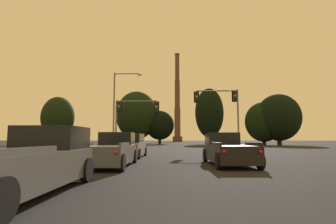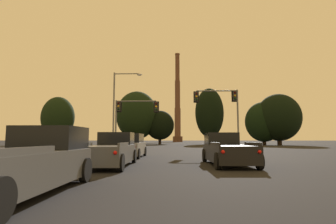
% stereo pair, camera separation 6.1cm
% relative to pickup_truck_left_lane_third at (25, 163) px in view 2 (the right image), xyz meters
% --- Properties ---
extents(pickup_truck_left_lane_third, '(2.29, 5.54, 1.82)m').
position_rel_pickup_truck_left_lane_third_xyz_m(pickup_truck_left_lane_third, '(0.00, 0.00, 0.00)').
color(pickup_truck_left_lane_third, '#4C4F54').
rests_on(pickup_truck_left_lane_third, ground_plane).
extents(suv_left_lane_front, '(2.12, 4.91, 1.86)m').
position_rel_pickup_truck_left_lane_third_xyz_m(suv_left_lane_front, '(0.22, 13.95, 0.09)').
color(suv_left_lane_front, gray).
rests_on(suv_left_lane_front, ground_plane).
extents(pickup_truck_left_lane_second, '(2.38, 5.57, 1.82)m').
position_rel_pickup_truck_left_lane_third_xyz_m(pickup_truck_left_lane_second, '(0.46, 7.13, 0.00)').
color(pickup_truck_left_lane_second, '#4C4F54').
rests_on(pickup_truck_left_lane_second, ground_plane).
extents(pickup_truck_right_lane_second, '(2.38, 5.57, 1.82)m').
position_rel_pickup_truck_left_lane_third_xyz_m(pickup_truck_right_lane_second, '(6.76, 8.17, 0.00)').
color(pickup_truck_right_lane_second, black).
rests_on(pickup_truck_right_lane_second, ground_plane).
extents(traffic_light_overhead_right, '(4.87, 0.50, 6.71)m').
position_rel_pickup_truck_left_lane_third_xyz_m(traffic_light_overhead_right, '(8.89, 21.08, 4.29)').
color(traffic_light_overhead_right, slate).
rests_on(traffic_light_overhead_right, ground_plane).
extents(traffic_light_overhead_left, '(4.88, 0.50, 5.66)m').
position_rel_pickup_truck_left_lane_third_xyz_m(traffic_light_overhead_left, '(-1.16, 21.24, 3.51)').
color(traffic_light_overhead_left, slate).
rests_on(traffic_light_overhead_left, ground_plane).
extents(street_lamp, '(3.47, 0.36, 9.46)m').
position_rel_pickup_truck_left_lane_third_xyz_m(street_lamp, '(-3.15, 23.90, 4.95)').
color(street_lamp, slate).
rests_on(street_lamp, ground_plane).
extents(smokestack, '(5.17, 5.17, 48.19)m').
position_rel_pickup_truck_left_lane_third_xyz_m(smokestack, '(3.70, 132.75, 18.11)').
color(smokestack, '#523427').
rests_on(smokestack, ground_plane).
extents(treeline_far_left, '(8.90, 8.01, 10.57)m').
position_rel_pickup_truck_left_lane_third_xyz_m(treeline_far_left, '(24.97, 58.08, 4.87)').
color(treeline_far_left, black).
rests_on(treeline_far_left, ground_plane).
extents(treeline_far_right, '(8.63, 7.77, 12.72)m').
position_rel_pickup_truck_left_lane_third_xyz_m(treeline_far_right, '(-27.98, 61.31, 6.34)').
color(treeline_far_right, black).
rests_on(treeline_far_right, ground_plane).
extents(treeline_center_left, '(8.15, 7.34, 9.65)m').
position_rel_pickup_truck_left_lane_third_xyz_m(treeline_center_left, '(-1.24, 68.20, 4.64)').
color(treeline_center_left, black).
rests_on(treeline_center_left, ground_plane).
extents(treeline_center_right, '(10.60, 9.54, 12.35)m').
position_rel_pickup_truck_left_lane_third_xyz_m(treeline_center_right, '(28.23, 56.99, 5.87)').
color(treeline_center_right, black).
rests_on(treeline_center_right, ground_plane).
extents(treeline_left_mid, '(8.08, 7.27, 16.02)m').
position_rel_pickup_truck_left_lane_third_xyz_m(treeline_left_mid, '(12.95, 67.89, 8.13)').
color(treeline_left_mid, black).
rests_on(treeline_left_mid, ground_plane).
extents(treeline_right_mid, '(11.85, 10.67, 15.22)m').
position_rel_pickup_truck_left_lane_third_xyz_m(treeline_right_mid, '(-7.87, 67.72, 7.50)').
color(treeline_right_mid, black).
rests_on(treeline_right_mid, ground_plane).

